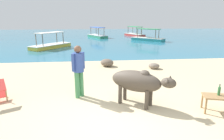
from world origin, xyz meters
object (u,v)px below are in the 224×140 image
at_px(boat_red, 135,34).
at_px(boat_green, 97,35).
at_px(boat_yellow, 51,45).
at_px(boat_teal, 148,38).
at_px(low_bench_table, 218,99).
at_px(cow, 137,82).
at_px(person_standing, 78,68).
at_px(bottle, 219,91).

relative_size(boat_red, boat_green, 1.01).
bearing_deg(boat_yellow, boat_red, -5.40).
bearing_deg(boat_teal, boat_yellow, 69.60).
relative_size(low_bench_table, boat_yellow, 0.24).
bearing_deg(boat_green, cow, 156.13).
relative_size(person_standing, boat_teal, 0.47).
distance_m(bottle, boat_red, 22.38).
xyz_separation_m(boat_red, boat_green, (-5.13, -1.33, 0.00)).
bearing_deg(cow, boat_teal, 109.16).
relative_size(boat_red, boat_teal, 1.12).
relative_size(low_bench_table, boat_red, 0.22).
height_order(cow, person_standing, person_standing).
xyz_separation_m(bottle, boat_green, (-2.50, 20.89, -0.31)).
distance_m(low_bench_table, person_standing, 3.98).
height_order(low_bench_table, boat_green, boat_green).
height_order(cow, boat_green, boat_green).
relative_size(bottle, boat_teal, 0.09).
height_order(boat_yellow, boat_green, same).
height_order(bottle, boat_yellow, boat_yellow).
height_order(boat_yellow, boat_teal, same).
bearing_deg(low_bench_table, boat_teal, 96.26).
height_order(person_standing, boat_teal, person_standing).
height_order(bottle, person_standing, person_standing).
xyz_separation_m(cow, boat_green, (-0.46, 20.28, -0.44)).
bearing_deg(boat_teal, boat_red, -43.00).
relative_size(low_bench_table, bottle, 2.88).
relative_size(person_standing, boat_green, 0.42).
bearing_deg(cow, low_bench_table, 18.10).
xyz_separation_m(boat_yellow, boat_green, (4.14, 8.77, 0.00)).
xyz_separation_m(low_bench_table, bottle, (0.03, 0.06, 0.19)).
height_order(low_bench_table, person_standing, person_standing).
height_order(low_bench_table, boat_yellow, boat_yellow).
xyz_separation_m(cow, person_standing, (-1.65, 0.75, 0.26)).
relative_size(bottle, person_standing, 0.18).
height_order(boat_teal, boat_green, same).
bearing_deg(boat_red, cow, 147.06).
xyz_separation_m(cow, boat_teal, (4.92, 15.96, -0.44)).
distance_m(boat_red, boat_teal, 5.66).
bearing_deg(person_standing, boat_yellow, -31.96).
xyz_separation_m(low_bench_table, boat_teal, (2.90, 16.63, -0.12)).
distance_m(low_bench_table, boat_red, 22.44).
xyz_separation_m(low_bench_table, boat_red, (2.66, 22.28, -0.12)).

